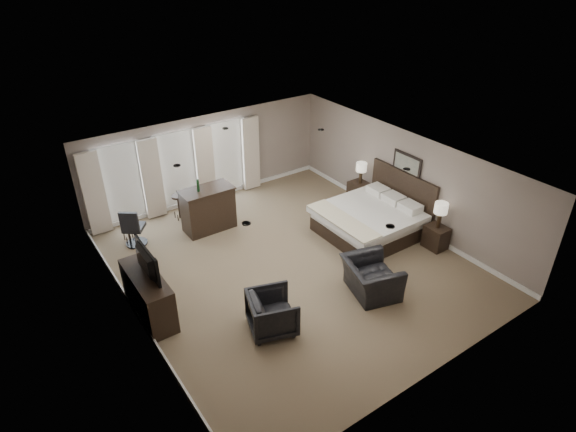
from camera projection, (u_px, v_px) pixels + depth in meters
room at (291, 218)px, 11.09m from camera, size 7.60×8.60×2.64m
window_bay at (178, 171)px, 13.57m from camera, size 5.25×0.20×2.30m
bed at (372, 208)px, 12.60m from camera, size 2.39×2.28×1.52m
nightstand_near at (436, 237)px, 12.23m from camera, size 0.45×0.55×0.60m
nightstand_far at (359, 193)px, 14.28m from camera, size 0.50×0.61×0.66m
lamp_near at (440, 215)px, 11.91m from camera, size 0.33×0.33×0.68m
lamp_far at (361, 173)px, 13.95m from camera, size 0.31×0.31×0.64m
wall_art at (407, 164)px, 12.65m from camera, size 0.04×0.96×0.56m
dresser at (148, 295)px, 9.93m from camera, size 0.56×1.73×1.01m
tv at (144, 273)px, 9.64m from camera, size 0.64×1.12×0.15m
armchair_near at (372, 273)px, 10.56m from camera, size 1.09×1.38×1.06m
armchair_far at (272, 311)px, 9.56m from camera, size 1.09×1.13×0.94m
bar_counter at (208, 209)px, 12.88m from camera, size 1.39×0.72×1.22m
bar_stool_left at (128, 229)px, 12.48m from camera, size 0.36×0.36×0.72m
bar_stool_right at (179, 207)px, 13.49m from camera, size 0.36×0.36×0.72m
desk_chair at (134, 226)px, 12.24m from camera, size 0.76×0.76×1.07m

